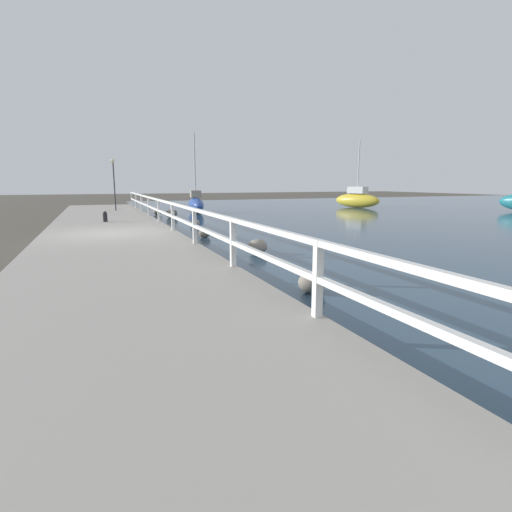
# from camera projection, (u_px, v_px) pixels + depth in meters

# --- Properties ---
(ground_plane) EXTENTS (120.00, 120.00, 0.00)m
(ground_plane) POSITION_uv_depth(u_px,v_px,m) (112.00, 243.00, 13.13)
(ground_plane) COLOR #4C473D
(dock_walkway) EXTENTS (4.28, 36.00, 0.33)m
(dock_walkway) POSITION_uv_depth(u_px,v_px,m) (111.00, 238.00, 13.10)
(dock_walkway) COLOR #9E998E
(dock_walkway) RESTS_ON ground
(railing) EXTENTS (0.10, 32.50, 0.96)m
(railing) POSITION_uv_depth(u_px,v_px,m) (173.00, 211.00, 13.70)
(railing) COLOR white
(railing) RESTS_ON dock_walkway
(boulder_water_edge) EXTENTS (0.43, 0.38, 0.32)m
(boulder_water_edge) POSITION_uv_depth(u_px,v_px,m) (205.00, 233.00, 14.40)
(boulder_water_edge) COLOR slate
(boulder_water_edge) RESTS_ON ground
(boulder_downstream) EXTENTS (0.55, 0.50, 0.42)m
(boulder_downstream) POSITION_uv_depth(u_px,v_px,m) (257.00, 247.00, 11.11)
(boulder_downstream) COLOR gray
(boulder_downstream) RESTS_ON ground
(boulder_upstream) EXTENTS (0.51, 0.46, 0.39)m
(boulder_upstream) POSITION_uv_depth(u_px,v_px,m) (312.00, 282.00, 7.20)
(boulder_upstream) COLOR gray
(boulder_upstream) RESTS_ON ground
(boulder_near_dock) EXTENTS (0.51, 0.46, 0.38)m
(boulder_near_dock) POSITION_uv_depth(u_px,v_px,m) (157.00, 212.00, 24.51)
(boulder_near_dock) COLOR gray
(boulder_near_dock) RESTS_ON ground
(boulder_mid_strip) EXTENTS (0.46, 0.42, 0.35)m
(boulder_mid_strip) POSITION_uv_depth(u_px,v_px,m) (195.00, 223.00, 17.92)
(boulder_mid_strip) COLOR gray
(boulder_mid_strip) RESTS_ON ground
(boulder_far_strip) EXTENTS (0.66, 0.59, 0.49)m
(boulder_far_strip) POSITION_uv_depth(u_px,v_px,m) (171.00, 213.00, 22.53)
(boulder_far_strip) COLOR #666056
(boulder_far_strip) RESTS_ON ground
(mooring_bollard) EXTENTS (0.18, 0.18, 0.44)m
(mooring_bollard) POSITION_uv_depth(u_px,v_px,m) (105.00, 217.00, 16.80)
(mooring_bollard) COLOR black
(mooring_bollard) RESTS_ON dock_walkway
(dock_lamp) EXTENTS (0.24, 0.24, 2.99)m
(dock_lamp) POSITION_uv_depth(u_px,v_px,m) (114.00, 174.00, 23.18)
(dock_lamp) COLOR #2D2D33
(dock_lamp) RESTS_ON dock_walkway
(sailboat_blue) EXTENTS (1.27, 3.40, 5.09)m
(sailboat_blue) POSITION_uv_depth(u_px,v_px,m) (196.00, 204.00, 26.22)
(sailboat_blue) COLOR #2D4C9E
(sailboat_blue) RESTS_ON water_surface
(sailboat_yellow) EXTENTS (2.58, 4.01, 5.15)m
(sailboat_yellow) POSITION_uv_depth(u_px,v_px,m) (357.00, 199.00, 31.45)
(sailboat_yellow) COLOR gold
(sailboat_yellow) RESTS_ON water_surface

